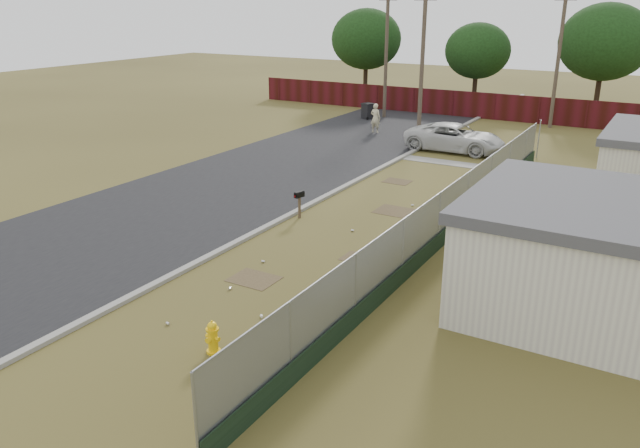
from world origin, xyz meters
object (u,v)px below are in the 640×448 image
Objects in this scene: pickup_truck at (455,138)px; trash_bin at (368,111)px; pedestrian at (375,118)px; mailbox at (299,197)px; fire_hydrant at (213,338)px.

trash_bin is (-8.54, 6.51, -0.19)m from pickup_truck.
pickup_truck is 6.44m from pedestrian.
pickup_truck is 4.94× the size of trash_bin.
mailbox is 16.88m from pedestrian.
pickup_truck is 10.74m from trash_bin.
mailbox is 0.20× the size of pickup_truck.
fire_hydrant is 26.73m from pedestrian.
mailbox is at bearing -70.70° from trash_bin.
fire_hydrant is 0.16× the size of pickup_truck.
pickup_truck reaches higher than mailbox.
trash_bin is (-10.54, 29.63, 0.16)m from fire_hydrant.
pickup_truck is at bearing 84.22° from mailbox.
pickup_truck is (1.40, 13.86, -0.09)m from mailbox.
mailbox is 0.58× the size of pedestrian.
pedestrian is at bearing 107.36° from fire_hydrant.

